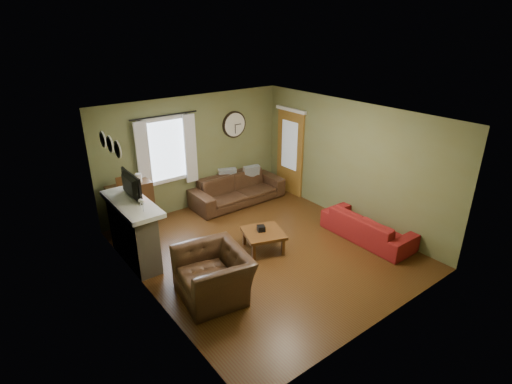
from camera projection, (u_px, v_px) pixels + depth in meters
floor at (264, 249)px, 7.72m from camera, size 4.60×5.20×0.00m
ceiling at (266, 116)px, 6.69m from camera, size 4.60×5.20×0.00m
wall_left at (144, 224)px, 5.92m from camera, size 0.00×5.20×2.60m
wall_right at (349, 162)px, 8.49m from camera, size 0.00×5.20×2.60m
wall_back at (194, 153)px, 9.11m from camera, size 4.60×0.00×2.60m
wall_front at (387, 247)px, 5.31m from camera, size 4.60×0.00×2.60m
fireplace at (134, 234)px, 7.17m from camera, size 0.40×1.40×1.10m
firebox at (145, 242)px, 7.38m from camera, size 0.04×0.60×0.55m
mantel at (131, 204)px, 6.96m from camera, size 0.58×1.60×0.08m
tv at (128, 189)px, 6.99m from camera, size 0.08×0.60×0.35m
tv_screen at (132, 185)px, 7.01m from camera, size 0.02×0.62×0.36m
medallion_left at (118, 149)px, 6.15m from camera, size 0.28×0.28×0.03m
medallion_mid at (110, 144)px, 6.40m from camera, size 0.28×0.28×0.03m
medallion_right at (103, 139)px, 6.66m from camera, size 0.28×0.28×0.03m
window_pane at (166, 150)px, 8.62m from camera, size 1.00×0.02×1.30m
curtain_rod at (164, 116)px, 8.24m from camera, size 0.03×0.03×1.50m
curtain_left at (143, 158)px, 8.26m from camera, size 0.28×0.04×1.55m
curtain_right at (190, 149)px, 8.88m from camera, size 0.28×0.04×1.55m
wall_clock at (235, 125)px, 9.48m from camera, size 0.64×0.06×0.64m
door at (290, 153)px, 9.92m from camera, size 0.05×0.90×2.10m
bookshelf at (132, 208)px, 8.22m from camera, size 0.88×0.38×1.05m
book at (129, 187)px, 8.11m from camera, size 0.20×0.25×0.02m
sofa_brown at (238, 189)px, 9.63m from camera, size 2.29×0.90×0.67m
pillow_left at (227, 177)px, 9.78m from camera, size 0.46×0.28×0.45m
pillow_right at (251, 174)px, 9.99m from camera, size 0.44×0.18×0.42m
sofa_red at (368, 226)px, 8.00m from camera, size 0.74×1.89×0.55m
armchair at (213, 274)px, 6.31m from camera, size 1.19×1.31×0.76m
coffee_table at (263, 240)px, 7.65m from camera, size 0.92×0.92×0.39m
tissue_box at (261, 230)px, 7.60m from camera, size 0.18×0.18×0.11m
wine_glass_a at (143, 205)px, 6.54m from camera, size 0.07×0.07×0.21m
wine_glass_b at (141, 204)px, 6.62m from camera, size 0.07×0.07×0.19m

